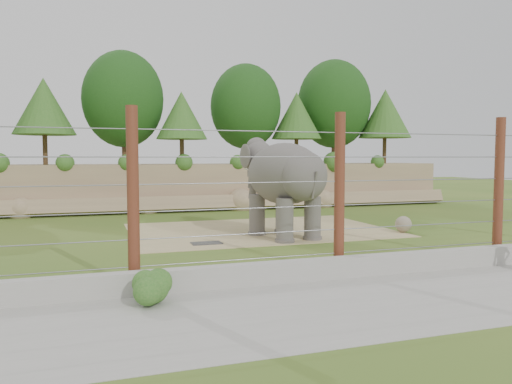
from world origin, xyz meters
name	(u,v)px	position (x,y,z in m)	size (l,w,h in m)	color
ground	(275,243)	(0.00, 0.00, 0.00)	(90.00, 90.00, 0.00)	#446922
back_embankment	(207,139)	(0.59, 12.68, 3.97)	(30.00, 5.52, 8.77)	#8F765A
dirt_patch	(260,230)	(0.50, 3.00, 0.01)	(10.00, 7.00, 0.02)	tan
drain_grate	(206,243)	(-2.22, 0.58, 0.04)	(1.00, 0.60, 0.03)	#262628
elephant	(284,188)	(0.74, 1.04, 1.78)	(1.89, 4.40, 3.56)	#56514D
stone_ball	(403,224)	(5.50, 0.62, 0.33)	(0.62, 0.62, 0.62)	gray
retaining_wall	(348,267)	(0.00, -5.00, 0.25)	(26.00, 0.35, 0.50)	#A3A199
walkway	(397,299)	(0.00, -7.00, 0.01)	(26.00, 4.00, 0.01)	#A3A199
barrier_fence	(339,193)	(0.00, -4.50, 2.00)	(20.26, 0.26, 4.00)	#592C1A
walkway_shrub	(154,287)	(-4.73, -5.80, 0.35)	(0.69, 0.69, 0.69)	#2B6320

